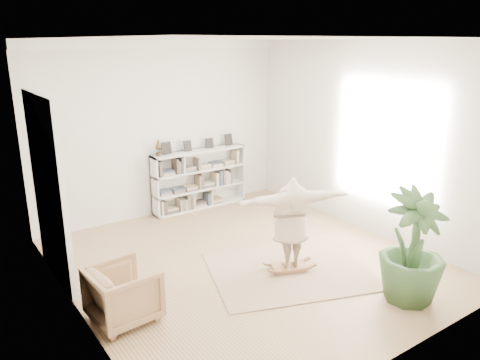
# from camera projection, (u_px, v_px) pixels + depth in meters

# --- Properties ---
(floor) EXTENTS (6.00, 6.00, 0.00)m
(floor) POSITION_uv_depth(u_px,v_px,m) (246.00, 262.00, 7.85)
(floor) COLOR #8C6548
(floor) RESTS_ON ground
(room_shell) EXTENTS (6.00, 6.00, 6.00)m
(room_shell) POSITION_uv_depth(u_px,v_px,m) (160.00, 44.00, 9.16)
(room_shell) COLOR silver
(room_shell) RESTS_ON floor
(doors) EXTENTS (0.09, 1.78, 2.92)m
(doors) POSITION_uv_depth(u_px,v_px,m) (49.00, 192.00, 6.99)
(doors) COLOR white
(doors) RESTS_ON floor
(bookshelf) EXTENTS (2.20, 0.35, 1.64)m
(bookshelf) POSITION_uv_depth(u_px,v_px,m) (199.00, 180.00, 10.29)
(bookshelf) COLOR silver
(bookshelf) RESTS_ON floor
(armchair) EXTENTS (0.90, 0.88, 0.76)m
(armchair) POSITION_uv_depth(u_px,v_px,m) (123.00, 294.00, 6.14)
(armchair) COLOR tan
(armchair) RESTS_ON floor
(rug) EXTENTS (3.03, 2.72, 0.02)m
(rug) POSITION_uv_depth(u_px,v_px,m) (289.00, 270.00, 7.55)
(rug) COLOR tan
(rug) RESTS_ON floor
(rocker_board) EXTENTS (0.63, 0.50, 0.12)m
(rocker_board) POSITION_uv_depth(u_px,v_px,m) (289.00, 267.00, 7.53)
(rocker_board) COLOR brown
(rocker_board) RESTS_ON rug
(person) EXTENTS (1.89, 1.08, 1.49)m
(person) POSITION_uv_depth(u_px,v_px,m) (291.00, 220.00, 7.30)
(person) COLOR beige
(person) RESTS_ON rocker_board
(houseplant) EXTENTS (1.06, 1.06, 1.62)m
(houseplant) POSITION_uv_depth(u_px,v_px,m) (413.00, 247.00, 6.50)
(houseplant) COLOR #2D4A25
(houseplant) RESTS_ON floor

